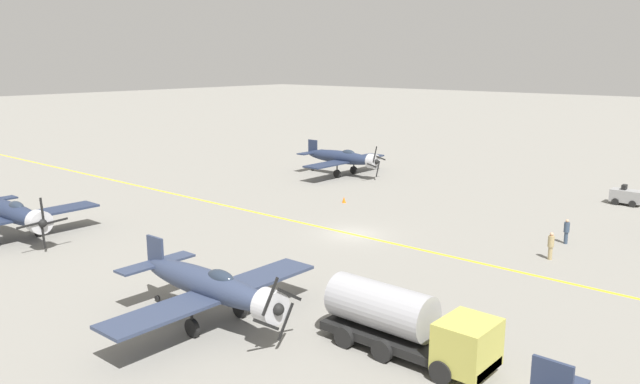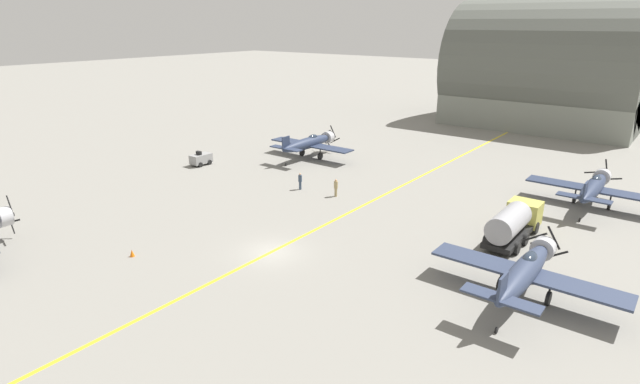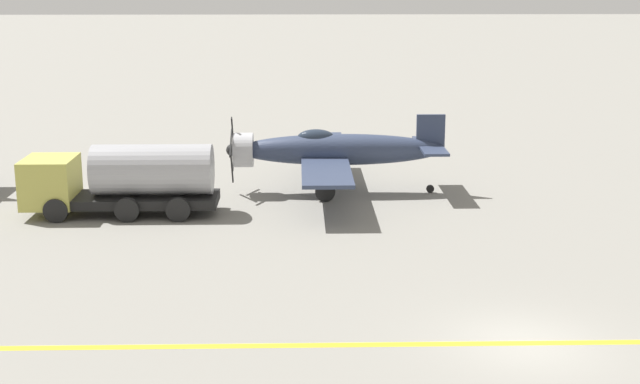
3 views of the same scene
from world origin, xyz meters
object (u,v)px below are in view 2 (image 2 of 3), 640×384
Objects in this scene: airplane_mid_right at (525,271)px; airplane_far_left at (309,143)px; traffic_cone at (132,253)px; ground_crew_inspecting at (336,187)px; tow_tractor at (201,159)px; hangar at (546,77)px; fuel_tanker at (513,222)px; airplane_far_right at (594,187)px; ground_crew_walking at (300,181)px.

airplane_mid_right is 37.36m from airplane_far_left.
ground_crew_inspecting is at bearing 78.58° from traffic_cone.
tow_tractor is at bearing 128.80° from traffic_cone.
ground_crew_inspecting is at bearing -96.50° from hangar.
fuel_tanker is 14.55× the size of traffic_cone.
hangar is at bearing 105.30° from airplane_far_right.
ground_crew_inspecting is (-17.45, -0.19, -0.51)m from fuel_tanker.
traffic_cone is at bearing -101.42° from ground_crew_inspecting.
airplane_mid_right is 22.72m from ground_crew_inspecting.
hangar is (-15.06, 60.27, 6.04)m from airplane_mid_right.
airplane_far_left is at bearing -112.58° from hangar.
airplane_mid_right is 21.82× the size of traffic_cone.
airplane_far_right is 42.46m from hangar.
fuel_tanker is (-3.55, -12.09, -0.50)m from airplane_far_right.
airplane_far_left reaches higher than tow_tractor.
ground_crew_inspecting is 20.81m from traffic_cone.
airplane_far_right is (0.07, 21.06, 0.00)m from airplane_mid_right.
hangar reaches higher than ground_crew_inspecting.
tow_tractor is at bearing -178.02° from ground_crew_inspecting.
airplane_far_left reaches higher than ground_crew_inspecting.
ground_crew_walking reaches higher than traffic_cone.
tow_tractor is (-40.88, 8.08, -1.22)m from airplane_mid_right.
hangar is (17.29, 41.57, 6.04)m from airplane_far_left.
ground_crew_walking is 4.29m from ground_crew_inspecting.
airplane_far_right is 21.82× the size of traffic_cone.
ground_crew_inspecting reaches higher than tow_tractor.
airplane_far_left is 4.62× the size of tow_tractor.
traffic_cone is at bearing -166.89° from airplane_mid_right.
airplane_far_right is at bearing 12.37° from airplane_far_left.
airplane_far_left is 30.47m from fuel_tanker.
tow_tractor is 1.42× the size of ground_crew_inspecting.
tow_tractor is 25.28m from traffic_cone.
airplane_mid_right is 1.00× the size of airplane_far_right.
traffic_cone is (-21.57, -20.58, -1.24)m from fuel_tanker.
fuel_tanker is at bearing 1.80° from ground_crew_walking.
hangar is (-11.58, 51.30, 6.54)m from fuel_tanker.
traffic_cone is at bearing -89.59° from ground_crew_walking.
airplane_far_left is 13.68m from tow_tractor.
tow_tractor is 19.97m from ground_crew_inspecting.
airplane_far_left reaches higher than fuel_tanker.
ground_crew_walking is 3.24× the size of traffic_cone.
hangar reaches higher than tow_tractor.
fuel_tanker reaches higher than ground_crew_walking.
ground_crew_inspecting is 52.31m from hangar.
airplane_far_right reaches higher than traffic_cone.
hangar is (-15.13, 39.21, 6.04)m from airplane_far_right.
hangar is (10.13, 51.99, 7.08)m from ground_crew_walking.
hangar reaches higher than airplane_far_left.
hangar is at bearing 102.72° from fuel_tanker.
hangar is (5.87, 51.50, 7.05)m from ground_crew_inspecting.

